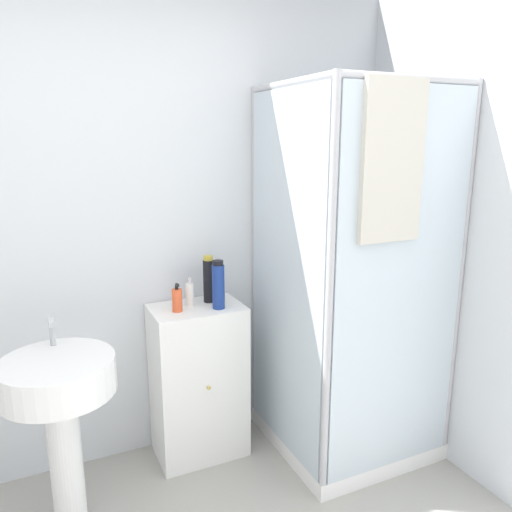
{
  "coord_description": "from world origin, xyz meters",
  "views": [
    {
      "loc": [
        -0.29,
        -0.88,
        1.72
      ],
      "look_at": [
        0.66,
        1.18,
        1.18
      ],
      "focal_mm": 35.0,
      "sensor_mm": 36.0,
      "label": 1
    }
  ],
  "objects_px": {
    "lotion_bottle_white": "(190,294)",
    "shampoo_bottle_blue": "(218,285)",
    "shampoo_bottle_tall_black": "(209,280)",
    "soap_dispenser": "(177,300)",
    "sink": "(60,401)"
  },
  "relations": [
    {
      "from": "sink",
      "to": "lotion_bottle_white",
      "type": "relative_size",
      "value": 6.19
    },
    {
      "from": "sink",
      "to": "lotion_bottle_white",
      "type": "bearing_deg",
      "value": 25.29
    },
    {
      "from": "soap_dispenser",
      "to": "lotion_bottle_white",
      "type": "distance_m",
      "value": 0.1
    },
    {
      "from": "soap_dispenser",
      "to": "lotion_bottle_white",
      "type": "relative_size",
      "value": 0.97
    },
    {
      "from": "soap_dispenser",
      "to": "shampoo_bottle_blue",
      "type": "xyz_separation_m",
      "value": [
        0.21,
        -0.04,
        0.06
      ]
    },
    {
      "from": "lotion_bottle_white",
      "to": "shampoo_bottle_blue",
      "type": "bearing_deg",
      "value": -38.71
    },
    {
      "from": "shampoo_bottle_tall_black",
      "to": "soap_dispenser",
      "type": "bearing_deg",
      "value": -158.7
    },
    {
      "from": "sink",
      "to": "lotion_bottle_white",
      "type": "distance_m",
      "value": 0.81
    },
    {
      "from": "sink",
      "to": "shampoo_bottle_tall_black",
      "type": "height_order",
      "value": "shampoo_bottle_tall_black"
    },
    {
      "from": "shampoo_bottle_tall_black",
      "to": "shampoo_bottle_blue",
      "type": "bearing_deg",
      "value": -85.35
    },
    {
      "from": "soap_dispenser",
      "to": "shampoo_bottle_blue",
      "type": "relative_size",
      "value": 0.59
    },
    {
      "from": "shampoo_bottle_blue",
      "to": "lotion_bottle_white",
      "type": "height_order",
      "value": "shampoo_bottle_blue"
    },
    {
      "from": "sink",
      "to": "soap_dispenser",
      "type": "distance_m",
      "value": 0.72
    },
    {
      "from": "sink",
      "to": "lotion_bottle_white",
      "type": "xyz_separation_m",
      "value": [
        0.69,
        0.32,
        0.29
      ]
    },
    {
      "from": "soap_dispenser",
      "to": "shampoo_bottle_tall_black",
      "type": "distance_m",
      "value": 0.22
    }
  ]
}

